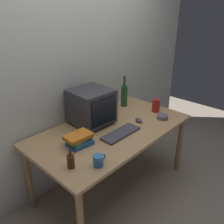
{
  "coord_description": "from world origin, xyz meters",
  "views": [
    {
      "loc": [
        -1.52,
        -1.41,
        1.88
      ],
      "look_at": [
        0.0,
        0.0,
        0.93
      ],
      "focal_mm": 37.56,
      "sensor_mm": 36.0,
      "label": 1
    }
  ],
  "objects_px": {
    "bottle_tall": "(124,95)",
    "metal_canister": "(156,105)",
    "computer_mouse": "(139,120)",
    "mug": "(98,161)",
    "cd_spindle": "(162,117)",
    "keyboard": "(121,133)",
    "bottle_short": "(71,161)",
    "crt_monitor": "(91,107)",
    "book_stack": "(79,139)"
  },
  "relations": [
    {
      "from": "keyboard",
      "to": "computer_mouse",
      "type": "distance_m",
      "value": 0.33
    },
    {
      "from": "computer_mouse",
      "to": "bottle_short",
      "type": "relative_size",
      "value": 0.6
    },
    {
      "from": "cd_spindle",
      "to": "metal_canister",
      "type": "height_order",
      "value": "metal_canister"
    },
    {
      "from": "crt_monitor",
      "to": "book_stack",
      "type": "distance_m",
      "value": 0.44
    },
    {
      "from": "cd_spindle",
      "to": "mug",
      "type": "bearing_deg",
      "value": -175.88
    },
    {
      "from": "mug",
      "to": "keyboard",
      "type": "bearing_deg",
      "value": 21.32
    },
    {
      "from": "bottle_short",
      "to": "computer_mouse",
      "type": "bearing_deg",
      "value": 5.0
    },
    {
      "from": "bottle_short",
      "to": "book_stack",
      "type": "height_order",
      "value": "bottle_short"
    },
    {
      "from": "crt_monitor",
      "to": "metal_canister",
      "type": "xyz_separation_m",
      "value": [
        0.71,
        -0.32,
        -0.12
      ]
    },
    {
      "from": "computer_mouse",
      "to": "crt_monitor",
      "type": "bearing_deg",
      "value": 158.03
    },
    {
      "from": "book_stack",
      "to": "mug",
      "type": "height_order",
      "value": "book_stack"
    },
    {
      "from": "crt_monitor",
      "to": "keyboard",
      "type": "distance_m",
      "value": 0.41
    },
    {
      "from": "computer_mouse",
      "to": "metal_canister",
      "type": "distance_m",
      "value": 0.35
    },
    {
      "from": "bottle_tall",
      "to": "cd_spindle",
      "type": "distance_m",
      "value": 0.55
    },
    {
      "from": "book_stack",
      "to": "metal_canister",
      "type": "distance_m",
      "value": 1.07
    },
    {
      "from": "mug",
      "to": "book_stack",
      "type": "bearing_deg",
      "value": 75.28
    },
    {
      "from": "keyboard",
      "to": "metal_canister",
      "type": "relative_size",
      "value": 2.8
    },
    {
      "from": "crt_monitor",
      "to": "computer_mouse",
      "type": "bearing_deg",
      "value": -42.81
    },
    {
      "from": "metal_canister",
      "to": "computer_mouse",
      "type": "bearing_deg",
      "value": -176.88
    },
    {
      "from": "metal_canister",
      "to": "mug",
      "type": "bearing_deg",
      "value": -168.33
    },
    {
      "from": "keyboard",
      "to": "metal_canister",
      "type": "height_order",
      "value": "metal_canister"
    },
    {
      "from": "crt_monitor",
      "to": "metal_canister",
      "type": "distance_m",
      "value": 0.79
    },
    {
      "from": "crt_monitor",
      "to": "bottle_short",
      "type": "xyz_separation_m",
      "value": [
        -0.6,
        -0.42,
        -0.13
      ]
    },
    {
      "from": "bottle_tall",
      "to": "metal_canister",
      "type": "bearing_deg",
      "value": -71.85
    },
    {
      "from": "cd_spindle",
      "to": "computer_mouse",
      "type": "bearing_deg",
      "value": 148.21
    },
    {
      "from": "cd_spindle",
      "to": "keyboard",
      "type": "bearing_deg",
      "value": 168.9
    },
    {
      "from": "keyboard",
      "to": "computer_mouse",
      "type": "relative_size",
      "value": 4.2
    },
    {
      "from": "mug",
      "to": "bottle_short",
      "type": "bearing_deg",
      "value": 139.55
    },
    {
      "from": "bottle_tall",
      "to": "mug",
      "type": "bearing_deg",
      "value": -149.17
    },
    {
      "from": "crt_monitor",
      "to": "keyboard",
      "type": "relative_size",
      "value": 0.96
    },
    {
      "from": "computer_mouse",
      "to": "mug",
      "type": "distance_m",
      "value": 0.84
    },
    {
      "from": "book_stack",
      "to": "mug",
      "type": "xyz_separation_m",
      "value": [
        -0.09,
        -0.34,
        -0.01
      ]
    },
    {
      "from": "crt_monitor",
      "to": "keyboard",
      "type": "xyz_separation_m",
      "value": [
        0.03,
        -0.37,
        -0.18
      ]
    },
    {
      "from": "bottle_tall",
      "to": "mug",
      "type": "xyz_separation_m",
      "value": [
        -1.03,
        -0.62,
        -0.1
      ]
    },
    {
      "from": "bottle_tall",
      "to": "bottle_short",
      "type": "bearing_deg",
      "value": -158.01
    },
    {
      "from": "mug",
      "to": "bottle_tall",
      "type": "bearing_deg",
      "value": 30.83
    },
    {
      "from": "crt_monitor",
      "to": "cd_spindle",
      "type": "relative_size",
      "value": 3.37
    },
    {
      "from": "bottle_tall",
      "to": "mug",
      "type": "height_order",
      "value": "bottle_tall"
    },
    {
      "from": "computer_mouse",
      "to": "mug",
      "type": "xyz_separation_m",
      "value": [
        -0.81,
        -0.22,
        0.03
      ]
    },
    {
      "from": "crt_monitor",
      "to": "cd_spindle",
      "type": "xyz_separation_m",
      "value": [
        0.6,
        -0.48,
        -0.17
      ]
    },
    {
      "from": "keyboard",
      "to": "book_stack",
      "type": "distance_m",
      "value": 0.42
    },
    {
      "from": "keyboard",
      "to": "computer_mouse",
      "type": "xyz_separation_m",
      "value": [
        0.33,
        0.03,
        0.01
      ]
    },
    {
      "from": "keyboard",
      "to": "cd_spindle",
      "type": "relative_size",
      "value": 3.5
    },
    {
      "from": "crt_monitor",
      "to": "cd_spindle",
      "type": "height_order",
      "value": "crt_monitor"
    },
    {
      "from": "keyboard",
      "to": "book_stack",
      "type": "relative_size",
      "value": 1.73
    },
    {
      "from": "keyboard",
      "to": "bottle_short",
      "type": "height_order",
      "value": "bottle_short"
    },
    {
      "from": "keyboard",
      "to": "bottle_short",
      "type": "bearing_deg",
      "value": -175.14
    },
    {
      "from": "computer_mouse",
      "to": "bottle_short",
      "type": "xyz_separation_m",
      "value": [
        -0.97,
        -0.08,
        0.04
      ]
    },
    {
      "from": "bottle_tall",
      "to": "metal_canister",
      "type": "relative_size",
      "value": 2.5
    },
    {
      "from": "keyboard",
      "to": "bottle_short",
      "type": "xyz_separation_m",
      "value": [
        -0.64,
        -0.05,
        0.05
      ]
    }
  ]
}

